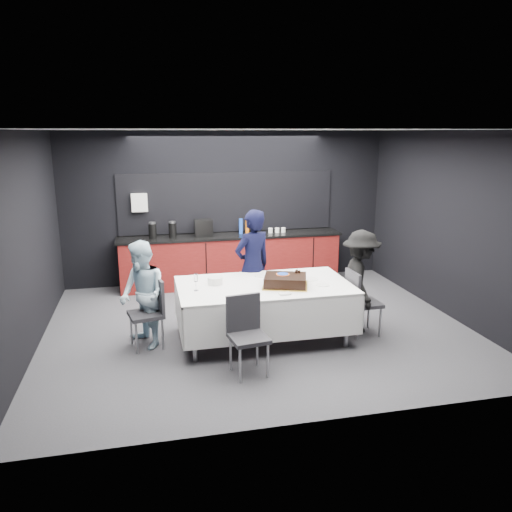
{
  "coord_description": "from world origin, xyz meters",
  "views": [
    {
      "loc": [
        -1.52,
        -6.63,
        2.78
      ],
      "look_at": [
        0.0,
        0.1,
        1.05
      ],
      "focal_mm": 35.0,
      "sensor_mm": 36.0,
      "label": 1
    }
  ],
  "objects_px": {
    "cake_assembly": "(285,281)",
    "chair_near": "(246,329)",
    "party_table": "(264,294)",
    "person_left": "(143,295)",
    "person_right": "(360,281)",
    "champagne_flute": "(196,279)",
    "person_center": "(253,266)",
    "chair_right": "(359,298)",
    "plate_stack": "(215,281)",
    "chair_left": "(152,308)"
  },
  "relations": [
    {
      "from": "cake_assembly",
      "to": "chair_near",
      "type": "height_order",
      "value": "cake_assembly"
    },
    {
      "from": "party_table",
      "to": "person_left",
      "type": "height_order",
      "value": "person_left"
    },
    {
      "from": "person_right",
      "to": "person_left",
      "type": "bearing_deg",
      "value": 101.41
    },
    {
      "from": "champagne_flute",
      "to": "person_center",
      "type": "xyz_separation_m",
      "value": [
        0.92,
        0.79,
        -0.09
      ]
    },
    {
      "from": "champagne_flute",
      "to": "chair_right",
      "type": "relative_size",
      "value": 0.24
    },
    {
      "from": "person_center",
      "to": "person_right",
      "type": "bearing_deg",
      "value": 129.85
    },
    {
      "from": "plate_stack",
      "to": "chair_left",
      "type": "bearing_deg",
      "value": -176.12
    },
    {
      "from": "person_right",
      "to": "chair_right",
      "type": "bearing_deg",
      "value": 167.04
    },
    {
      "from": "chair_right",
      "to": "person_left",
      "type": "xyz_separation_m",
      "value": [
        -2.93,
        0.26,
        0.17
      ]
    },
    {
      "from": "party_table",
      "to": "person_right",
      "type": "relative_size",
      "value": 1.6
    },
    {
      "from": "cake_assembly",
      "to": "plate_stack",
      "type": "distance_m",
      "value": 0.94
    },
    {
      "from": "party_table",
      "to": "person_left",
      "type": "relative_size",
      "value": 1.63
    },
    {
      "from": "champagne_flute",
      "to": "person_left",
      "type": "distance_m",
      "value": 0.74
    },
    {
      "from": "chair_left",
      "to": "person_center",
      "type": "height_order",
      "value": "person_center"
    },
    {
      "from": "chair_right",
      "to": "chair_near",
      "type": "bearing_deg",
      "value": -156.88
    },
    {
      "from": "cake_assembly",
      "to": "champagne_flute",
      "type": "xyz_separation_m",
      "value": [
        -1.18,
        0.06,
        0.09
      ]
    },
    {
      "from": "cake_assembly",
      "to": "person_left",
      "type": "bearing_deg",
      "value": 172.53
    },
    {
      "from": "champagne_flute",
      "to": "person_left",
      "type": "height_order",
      "value": "person_left"
    },
    {
      "from": "chair_left",
      "to": "person_left",
      "type": "bearing_deg",
      "value": 169.51
    },
    {
      "from": "party_table",
      "to": "champagne_flute",
      "type": "distance_m",
      "value": 0.97
    },
    {
      "from": "champagne_flute",
      "to": "person_right",
      "type": "distance_m",
      "value": 2.35
    },
    {
      "from": "party_table",
      "to": "person_left",
      "type": "xyz_separation_m",
      "value": [
        -1.6,
        0.11,
        0.07
      ]
    },
    {
      "from": "chair_right",
      "to": "person_center",
      "type": "relative_size",
      "value": 0.55
    },
    {
      "from": "chair_near",
      "to": "person_right",
      "type": "xyz_separation_m",
      "value": [
        1.84,
        0.93,
        0.19
      ]
    },
    {
      "from": "chair_left",
      "to": "person_center",
      "type": "distance_m",
      "value": 1.65
    },
    {
      "from": "champagne_flute",
      "to": "chair_left",
      "type": "bearing_deg",
      "value": 164.23
    },
    {
      "from": "plate_stack",
      "to": "chair_left",
      "type": "distance_m",
      "value": 0.91
    },
    {
      "from": "chair_near",
      "to": "chair_left",
      "type": "bearing_deg",
      "value": 137.27
    },
    {
      "from": "person_left",
      "to": "person_center",
      "type": "bearing_deg",
      "value": 85.01
    },
    {
      "from": "plate_stack",
      "to": "person_center",
      "type": "relative_size",
      "value": 0.12
    },
    {
      "from": "plate_stack",
      "to": "chair_right",
      "type": "distance_m",
      "value": 2.01
    },
    {
      "from": "person_center",
      "to": "party_table",
      "type": "bearing_deg",
      "value": 65.98
    },
    {
      "from": "cake_assembly",
      "to": "chair_right",
      "type": "distance_m",
      "value": 1.11
    },
    {
      "from": "chair_near",
      "to": "person_center",
      "type": "bearing_deg",
      "value": 75.11
    },
    {
      "from": "party_table",
      "to": "chair_right",
      "type": "bearing_deg",
      "value": -6.4
    },
    {
      "from": "party_table",
      "to": "person_right",
      "type": "height_order",
      "value": "person_right"
    },
    {
      "from": "chair_right",
      "to": "person_left",
      "type": "distance_m",
      "value": 2.94
    },
    {
      "from": "party_table",
      "to": "chair_left",
      "type": "height_order",
      "value": "chair_left"
    },
    {
      "from": "party_table",
      "to": "plate_stack",
      "type": "xyz_separation_m",
      "value": [
        -0.64,
        0.15,
        0.19
      ]
    },
    {
      "from": "chair_left",
      "to": "person_right",
      "type": "xyz_separation_m",
      "value": [
        2.91,
        -0.06,
        0.19
      ]
    },
    {
      "from": "cake_assembly",
      "to": "person_right",
      "type": "distance_m",
      "value": 1.17
    },
    {
      "from": "chair_near",
      "to": "person_left",
      "type": "xyz_separation_m",
      "value": [
        -1.17,
        1.01,
        0.17
      ]
    },
    {
      "from": "champagne_flute",
      "to": "chair_right",
      "type": "height_order",
      "value": "champagne_flute"
    },
    {
      "from": "chair_right",
      "to": "party_table",
      "type": "bearing_deg",
      "value": 173.6
    },
    {
      "from": "person_center",
      "to": "person_right",
      "type": "xyz_separation_m",
      "value": [
        1.41,
        -0.69,
        -0.12
      ]
    },
    {
      "from": "chair_near",
      "to": "person_center",
      "type": "distance_m",
      "value": 1.7
    },
    {
      "from": "person_right",
      "to": "champagne_flute",
      "type": "bearing_deg",
      "value": 105.44
    },
    {
      "from": "chair_left",
      "to": "cake_assembly",
      "type": "bearing_deg",
      "value": -7.29
    },
    {
      "from": "plate_stack",
      "to": "chair_right",
      "type": "height_order",
      "value": "chair_right"
    },
    {
      "from": "chair_near",
      "to": "person_center",
      "type": "height_order",
      "value": "person_center"
    }
  ]
}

